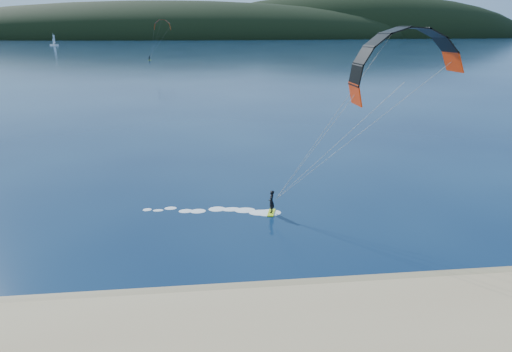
# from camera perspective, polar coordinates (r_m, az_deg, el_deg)

# --- Properties ---
(wet_sand) EXTENTS (220.00, 2.50, 0.10)m
(wet_sand) POSITION_cam_1_polar(r_m,az_deg,el_deg) (24.70, -6.50, -15.36)
(wet_sand) COLOR #8E7953
(wet_sand) RESTS_ON ground
(headland) EXTENTS (1200.00, 310.00, 140.00)m
(headland) POSITION_cam_1_polar(r_m,az_deg,el_deg) (761.45, -6.55, 17.30)
(headland) COLOR black
(headland) RESTS_ON ground
(kitesurfer_near) EXTENTS (22.95, 6.24, 13.70)m
(kitesurfer_near) POSITION_cam_1_polar(r_m,az_deg,el_deg) (31.44, 17.66, 10.80)
(kitesurfer_near) COLOR #C3E71B
(kitesurfer_near) RESTS_ON ground
(kitesurfer_far) EXTENTS (11.50, 5.99, 15.95)m
(kitesurfer_far) POSITION_cam_1_polar(r_m,az_deg,el_deg) (212.04, -12.03, 18.10)
(kitesurfer_far) COLOR #C3E71B
(kitesurfer_far) RESTS_ON ground
(sailboat) EXTENTS (7.61, 4.71, 10.58)m
(sailboat) POSITION_cam_1_polar(r_m,az_deg,el_deg) (438.01, -24.61, 15.16)
(sailboat) COLOR white
(sailboat) RESTS_ON ground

